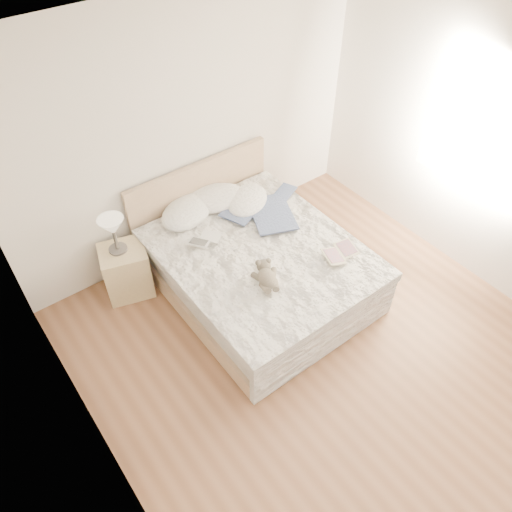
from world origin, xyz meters
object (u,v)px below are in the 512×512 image
childrens_book (340,253)px  teddy_bear (267,283)px  table_lamp (112,228)px  photo_book (205,240)px  bed (255,266)px  nightstand (127,271)px

childrens_book → teddy_bear: teddy_bear is taller
table_lamp → photo_book: (0.71, -0.46, -0.21)m
teddy_bear → photo_book: bearing=117.4°
table_lamp → photo_book: bearing=-32.7°
bed → teddy_bear: bed is taller
childrens_book → bed: bearing=149.3°
bed → photo_book: bearing=138.3°
bed → childrens_book: size_ratio=6.12×
teddy_bear → childrens_book: bearing=11.7°
bed → nightstand: (-1.07, 0.75, -0.03)m
nightstand → table_lamp: table_lamp is taller
table_lamp → teddy_bear: bearing=-56.9°
table_lamp → teddy_bear: table_lamp is taller
table_lamp → childrens_book: size_ratio=1.12×
nightstand → photo_book: 0.89m
bed → childrens_book: 0.88m
teddy_bear → table_lamp: bearing=142.0°
bed → childrens_book: bearing=-47.1°
table_lamp → photo_book: 0.87m
nightstand → photo_book: size_ratio=1.94×
bed → nightstand: size_ratio=3.83×
bed → table_lamp: (-1.08, 0.79, 0.54)m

